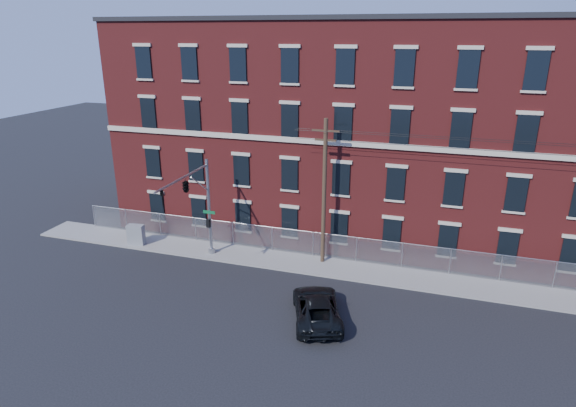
{
  "coord_description": "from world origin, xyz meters",
  "views": [
    {
      "loc": [
        9.02,
        -24.52,
        15.24
      ],
      "look_at": [
        -0.02,
        4.0,
        4.72
      ],
      "focal_mm": 30.39,
      "sensor_mm": 36.0,
      "label": 1
    }
  ],
  "objects_px": {
    "utility_pole_near": "(324,190)",
    "pickup_truck": "(317,307)",
    "traffic_signal_mast": "(192,193)",
    "utility_cabinet": "(136,235)"
  },
  "relations": [
    {
      "from": "utility_pole_near",
      "to": "pickup_truck",
      "type": "relative_size",
      "value": 1.86
    },
    {
      "from": "traffic_signal_mast",
      "to": "utility_pole_near",
      "type": "bearing_deg",
      "value": 23.14
    },
    {
      "from": "utility_pole_near",
      "to": "traffic_signal_mast",
      "type": "bearing_deg",
      "value": -156.86
    },
    {
      "from": "utility_cabinet",
      "to": "pickup_truck",
      "type": "bearing_deg",
      "value": -28.97
    },
    {
      "from": "traffic_signal_mast",
      "to": "utility_pole_near",
      "type": "height_order",
      "value": "utility_pole_near"
    },
    {
      "from": "traffic_signal_mast",
      "to": "utility_cabinet",
      "type": "bearing_deg",
      "value": 161.64
    },
    {
      "from": "traffic_signal_mast",
      "to": "pickup_truck",
      "type": "relative_size",
      "value": 1.31
    },
    {
      "from": "utility_pole_near",
      "to": "pickup_truck",
      "type": "bearing_deg",
      "value": -78.86
    },
    {
      "from": "traffic_signal_mast",
      "to": "utility_cabinet",
      "type": "distance_m",
      "value": 7.83
    },
    {
      "from": "traffic_signal_mast",
      "to": "utility_cabinet",
      "type": "relative_size",
      "value": 4.56
    }
  ]
}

